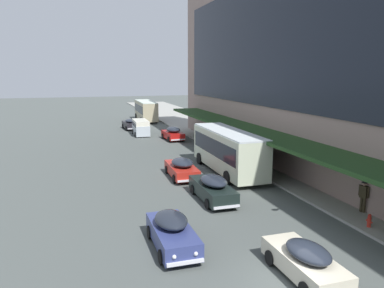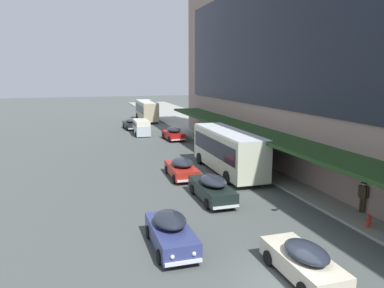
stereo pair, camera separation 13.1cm
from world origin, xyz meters
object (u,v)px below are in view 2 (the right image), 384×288
object	(u,v)px
sedan_far_back	(171,231)
pedestrian_at_kerb	(363,195)
sedan_trailing_mid	(131,124)
vw_van	(141,127)
transit_bus_kerbside_front	(147,110)
sedan_lead_mid	(173,134)
sedan_oncoming_rear	(212,188)
sedan_trailing_near	(303,261)
sedan_lead_near	(182,168)
transit_bus_kerbside_rear	(228,149)
fire_hydrant	(369,221)

from	to	relation	value
sedan_far_back	pedestrian_at_kerb	size ratio (longest dim) A/B	2.38
sedan_trailing_mid	vw_van	world-z (taller)	vw_van
transit_bus_kerbside_front	sedan_lead_mid	size ratio (longest dim) A/B	2.16
sedan_oncoming_rear	pedestrian_at_kerb	bearing A→B (deg)	-33.76
sedan_trailing_near	transit_bus_kerbside_front	bearing A→B (deg)	86.50
transit_bus_kerbside_front	sedan_trailing_mid	world-z (taller)	transit_bus_kerbside_front
sedan_lead_near	vw_van	bearing A→B (deg)	88.83
sedan_lead_mid	sedan_lead_near	xyz separation A→B (m)	(-3.49, -16.11, -0.03)
vw_van	sedan_oncoming_rear	bearing A→B (deg)	-90.01
sedan_lead_near	vw_van	distance (m)	20.95
sedan_lead_mid	sedan_oncoming_rear	size ratio (longest dim) A/B	0.87
transit_bus_kerbside_front	sedan_far_back	size ratio (longest dim) A/B	2.11
sedan_trailing_near	sedan_oncoming_rear	bearing A→B (deg)	91.38
transit_bus_kerbside_rear	vw_van	bearing A→B (deg)	99.72
sedan_far_back	sedan_trailing_mid	bearing A→B (deg)	84.63
transit_bus_kerbside_rear	sedan_trailing_mid	world-z (taller)	transit_bus_kerbside_rear
transit_bus_kerbside_rear	sedan_lead_near	world-z (taller)	transit_bus_kerbside_rear
pedestrian_at_kerb	sedan_lead_mid	bearing A→B (deg)	98.99
transit_bus_kerbside_front	sedan_trailing_mid	bearing A→B (deg)	-114.35
transit_bus_kerbside_rear	pedestrian_at_kerb	distance (m)	11.49
sedan_trailing_near	sedan_lead_near	bearing A→B (deg)	92.46
sedan_lead_mid	sedan_oncoming_rear	world-z (taller)	sedan_oncoming_rear
sedan_trailing_mid	vw_van	distance (m)	5.54
sedan_lead_mid	pedestrian_at_kerb	bearing A→B (deg)	-81.01
transit_bus_kerbside_front	pedestrian_at_kerb	xyz separation A→B (m)	(3.97, -45.40, -0.72)
transit_bus_kerbside_front	transit_bus_kerbside_rear	world-z (taller)	transit_bus_kerbside_rear
fire_hydrant	sedan_far_back	bearing A→B (deg)	173.82
sedan_lead_mid	transit_bus_kerbside_rear	bearing A→B (deg)	-88.30
transit_bus_kerbside_front	sedan_lead_near	bearing A→B (deg)	-96.09
transit_bus_kerbside_front	sedan_oncoming_rear	size ratio (longest dim) A/B	1.89
sedan_trailing_mid	fire_hydrant	distance (m)	39.29
sedan_trailing_mid	sedan_lead_near	bearing A→B (deg)	-89.75
sedan_trailing_near	vw_van	xyz separation A→B (m)	(-0.23, 36.22, 0.37)
vw_van	pedestrian_at_kerb	world-z (taller)	pedestrian_at_kerb
transit_bus_kerbside_rear	sedan_lead_near	xyz separation A→B (m)	(-3.95, -0.37, -1.20)
transit_bus_kerbside_front	transit_bus_kerbside_rear	xyz separation A→B (m)	(0.23, -34.57, 0.06)
pedestrian_at_kerb	fire_hydrant	size ratio (longest dim) A/B	2.65
transit_bus_kerbside_rear	vw_van	xyz separation A→B (m)	(-3.53, 20.58, -0.86)
transit_bus_kerbside_rear	sedan_lead_near	bearing A→B (deg)	-174.66
sedan_trailing_near	sedan_trailing_mid	distance (m)	41.73
transit_bus_kerbside_front	fire_hydrant	xyz separation A→B (m)	(2.77, -47.22, -1.41)
transit_bus_kerbside_rear	fire_hydrant	xyz separation A→B (m)	(2.54, -12.66, -1.47)
sedan_trailing_mid	sedan_lead_near	distance (m)	26.44
sedan_far_back	sedan_lead_near	bearing A→B (deg)	71.91
pedestrian_at_kerb	fire_hydrant	xyz separation A→B (m)	(-1.19, -1.82, -0.69)
sedan_trailing_near	pedestrian_at_kerb	xyz separation A→B (m)	(7.04, 4.81, 0.45)
transit_bus_kerbside_rear	pedestrian_at_kerb	bearing A→B (deg)	-70.97
transit_bus_kerbside_rear	sedan_lead_mid	distance (m)	15.79
sedan_trailing_mid	sedan_far_back	size ratio (longest dim) A/B	1.00
pedestrian_at_kerb	sedan_oncoming_rear	bearing A→B (deg)	146.24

